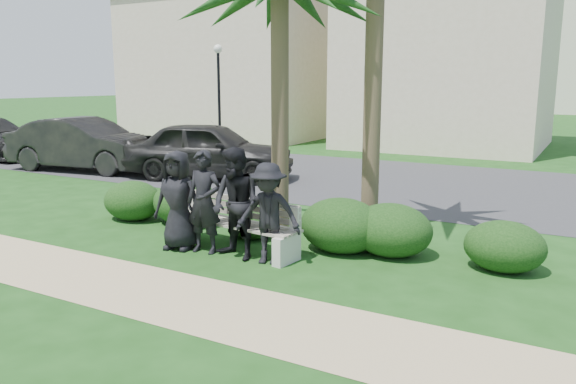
% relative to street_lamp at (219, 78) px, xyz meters
% --- Properties ---
extents(ground, '(160.00, 160.00, 0.00)m').
position_rel_street_lamp_xyz_m(ground, '(9.00, -12.00, -2.94)').
color(ground, '#174012').
rests_on(ground, ground).
extents(footpath, '(30.00, 1.60, 0.01)m').
position_rel_street_lamp_xyz_m(footpath, '(9.00, -13.80, -2.94)').
color(footpath, tan).
rests_on(footpath, ground).
extents(asphalt_street, '(160.00, 8.00, 0.01)m').
position_rel_street_lamp_xyz_m(asphalt_street, '(9.00, -4.00, -2.94)').
color(asphalt_street, '#2D2D30').
rests_on(asphalt_street, ground).
extents(stucco_bldg_left, '(10.40, 8.40, 7.30)m').
position_rel_street_lamp_xyz_m(stucco_bldg_left, '(-3.00, 6.00, 0.72)').
color(stucco_bldg_left, beige).
rests_on(stucco_bldg_left, ground).
extents(stucco_bldg_right, '(8.40, 8.40, 7.30)m').
position_rel_street_lamp_xyz_m(stucco_bldg_right, '(8.00, 6.00, 0.72)').
color(stucco_bldg_right, beige).
rests_on(stucco_bldg_right, ground).
extents(street_lamp, '(0.36, 0.36, 4.29)m').
position_rel_street_lamp_xyz_m(street_lamp, '(0.00, 0.00, 0.00)').
color(street_lamp, black).
rests_on(street_lamp, ground).
extents(park_bench, '(2.52, 0.84, 0.86)m').
position_rel_street_lamp_xyz_m(park_bench, '(8.72, -11.66, -2.55)').
color(park_bench, gray).
rests_on(park_bench, ground).
extents(man_a, '(0.91, 0.68, 1.69)m').
position_rel_street_lamp_xyz_m(man_a, '(7.87, -12.04, -2.10)').
color(man_a, black).
rests_on(man_a, ground).
extents(man_b, '(0.67, 0.49, 1.73)m').
position_rel_street_lamp_xyz_m(man_b, '(8.39, -11.99, -2.08)').
color(man_b, black).
rests_on(man_b, ground).
extents(man_c, '(1.02, 0.88, 1.81)m').
position_rel_street_lamp_xyz_m(man_c, '(9.04, -12.01, -2.04)').
color(man_c, black).
rests_on(man_c, ground).
extents(man_d, '(1.15, 0.84, 1.60)m').
position_rel_street_lamp_xyz_m(man_d, '(9.61, -11.96, -2.14)').
color(man_d, black).
rests_on(man_d, ground).
extents(hedge_a, '(1.28, 1.05, 0.83)m').
position_rel_street_lamp_xyz_m(hedge_a, '(5.67, -10.88, -2.53)').
color(hedge_a, black).
rests_on(hedge_a, ground).
extents(hedge_b, '(1.41, 1.17, 0.92)m').
position_rel_street_lamp_xyz_m(hedge_b, '(6.89, -10.64, -2.48)').
color(hedge_b, black).
rests_on(hedge_b, ground).
extents(hedge_c, '(0.97, 0.80, 0.63)m').
position_rel_street_lamp_xyz_m(hedge_c, '(8.58, -10.85, -2.63)').
color(hedge_c, black).
rests_on(hedge_c, ground).
extents(hedge_d, '(1.43, 1.18, 0.93)m').
position_rel_street_lamp_xyz_m(hedge_d, '(10.34, -10.80, -2.48)').
color(hedge_d, black).
rests_on(hedge_d, ground).
extents(hedge_e, '(1.37, 1.13, 0.89)m').
position_rel_street_lamp_xyz_m(hedge_e, '(11.15, -10.60, -2.50)').
color(hedge_e, black).
rests_on(hedge_e, ground).
extents(hedge_f, '(1.21, 1.00, 0.79)m').
position_rel_street_lamp_xyz_m(hedge_f, '(12.90, -10.51, -2.55)').
color(hedge_f, black).
rests_on(hedge_f, ground).
extents(car_a, '(5.29, 3.31, 1.68)m').
position_rel_street_lamp_xyz_m(car_a, '(4.05, -6.09, -2.10)').
color(car_a, black).
rests_on(car_a, ground).
extents(car_b, '(5.28, 2.52, 1.67)m').
position_rel_street_lamp_xyz_m(car_b, '(-0.33, -6.82, -2.11)').
color(car_b, black).
rests_on(car_b, ground).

